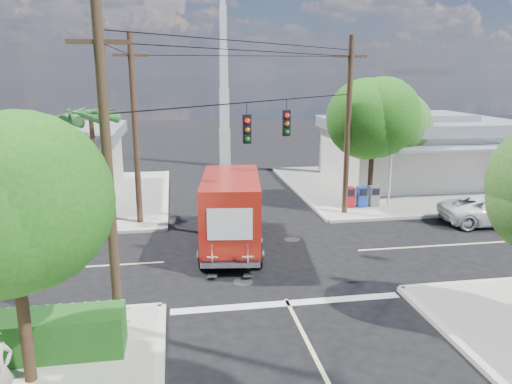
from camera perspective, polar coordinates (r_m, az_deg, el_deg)
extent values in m
plane|color=black|center=(20.37, 0.93, -7.34)|extent=(120.00, 120.00, 0.00)
cube|color=gray|center=(33.81, 16.11, 0.73)|extent=(14.00, 14.00, 0.14)
cube|color=beige|center=(31.47, 4.51, 0.30)|extent=(0.25, 14.00, 0.14)
cube|color=beige|center=(27.86, 22.22, -2.44)|extent=(14.00, 0.25, 0.14)
cube|color=gray|center=(31.50, -23.03, -0.75)|extent=(14.00, 14.00, 0.14)
cube|color=beige|center=(30.58, -10.20, -0.27)|extent=(0.25, 14.00, 0.14)
cube|color=beige|center=(25.00, -26.65, -4.66)|extent=(14.00, 0.25, 0.14)
cube|color=beige|center=(29.82, -2.51, -0.55)|extent=(0.12, 12.00, 0.01)
cube|color=beige|center=(24.15, 25.07, -5.26)|extent=(12.00, 0.12, 0.01)
cube|color=beige|center=(21.12, -27.14, -8.11)|extent=(12.00, 0.12, 0.01)
cube|color=silver|center=(16.50, 3.66, -12.57)|extent=(7.50, 0.40, 0.01)
cube|color=silver|center=(35.03, 17.83, 4.00)|extent=(11.00, 8.00, 3.40)
cube|color=gray|center=(34.77, 18.07, 7.33)|extent=(11.80, 8.80, 0.70)
cube|color=gray|center=(34.72, 18.13, 8.15)|extent=(6.05, 4.40, 0.50)
cube|color=gray|center=(30.63, 22.13, 4.63)|extent=(9.90, 1.80, 0.15)
cylinder|color=silver|center=(28.13, 15.02, 1.45)|extent=(0.12, 0.12, 2.90)
cube|color=beige|center=(32.84, -24.40, 2.66)|extent=(10.00, 8.00, 3.20)
cube|color=gray|center=(32.57, -24.74, 6.02)|extent=(10.80, 8.80, 0.70)
cube|color=gray|center=(32.52, -24.83, 6.89)|extent=(5.50, 4.40, 0.50)
cube|color=gray|center=(28.03, -27.11, 2.98)|extent=(9.00, 1.80, 0.15)
cylinder|color=silver|center=(26.56, -19.07, 0.24)|extent=(0.12, 0.12, 2.70)
cube|color=silver|center=(39.34, -3.58, 5.11)|extent=(0.80, 0.80, 3.00)
cube|color=silver|center=(39.01, -3.65, 9.47)|extent=(0.70, 0.70, 3.00)
cube|color=silver|center=(38.92, -3.71, 13.88)|extent=(0.60, 0.60, 3.00)
cube|color=silver|center=(39.05, -3.78, 18.28)|extent=(0.50, 0.50, 3.00)
cylinder|color=#422D1C|center=(12.90, -25.11, -11.92)|extent=(0.28, 0.28, 3.71)
sphere|color=#165513|center=(12.14, -26.20, -1.93)|extent=(3.71, 3.71, 3.71)
sphere|color=#165513|center=(11.79, -24.91, -2.80)|extent=(3.25, 3.25, 3.25)
cylinder|color=#422D1C|center=(28.11, 13.01, 2.80)|extent=(0.28, 0.28, 4.10)
sphere|color=#165513|center=(27.76, 13.29, 8.00)|extent=(4.10, 4.10, 4.10)
sphere|color=#165513|center=(27.77, 12.39, 8.58)|extent=(3.33, 3.33, 3.33)
sphere|color=#165513|center=(27.63, 14.19, 7.66)|extent=(3.58, 3.58, 3.58)
cylinder|color=#422D1C|center=(31.17, 15.90, 3.19)|extent=(0.28, 0.28, 3.58)
sphere|color=#2B591A|center=(30.87, 16.17, 7.28)|extent=(3.58, 3.58, 3.58)
sphere|color=#2B591A|center=(30.86, 15.36, 7.75)|extent=(2.91, 2.91, 2.91)
sphere|color=#2B591A|center=(30.76, 16.98, 6.99)|extent=(3.14, 3.14, 3.14)
cylinder|color=#422D1C|center=(26.93, -17.97, 3.01)|extent=(0.24, 0.24, 5.00)
cone|color=#286228|center=(26.49, -16.44, 8.63)|extent=(0.50, 2.06, 0.98)
cone|color=#286228|center=(27.22, -16.98, 8.71)|extent=(1.92, 1.68, 0.98)
cone|color=#286228|center=(27.50, -18.52, 8.65)|extent=(2.12, 0.95, 0.98)
cone|color=#286228|center=(27.13, -19.97, 8.48)|extent=(1.34, 2.07, 0.98)
cone|color=#286228|center=(26.36, -20.26, 8.33)|extent=(1.34, 2.07, 0.98)
cone|color=#286228|center=(25.78, -19.11, 8.32)|extent=(2.12, 0.95, 0.98)
cone|color=#286228|center=(25.83, -17.37, 8.46)|extent=(1.92, 1.68, 0.98)
cylinder|color=#422D1C|center=(28.78, -21.46, 2.96)|extent=(0.24, 0.24, 4.60)
cone|color=#286228|center=(28.30, -20.09, 7.83)|extent=(0.50, 2.06, 0.98)
cone|color=#286228|center=(29.05, -20.50, 7.93)|extent=(1.92, 1.68, 0.98)
cone|color=#286228|center=(29.37, -21.91, 7.86)|extent=(2.12, 0.95, 0.98)
cone|color=#286228|center=(29.04, -23.29, 7.68)|extent=(1.34, 2.07, 0.98)
cone|color=#286228|center=(28.28, -23.66, 7.52)|extent=(1.34, 2.07, 0.98)
cone|color=#286228|center=(27.67, -22.66, 7.50)|extent=(2.12, 0.95, 0.98)
cone|color=#286228|center=(27.68, -21.04, 7.64)|extent=(1.92, 1.68, 0.98)
cylinder|color=#473321|center=(13.91, -16.52, 1.53)|extent=(0.28, 0.28, 9.00)
cube|color=#473321|center=(13.65, -17.54, 16.05)|extent=(1.60, 0.12, 0.12)
cylinder|color=#473321|center=(25.58, 10.46, 7.13)|extent=(0.28, 0.28, 9.00)
cube|color=#473321|center=(25.44, 10.81, 14.99)|extent=(1.60, 0.12, 0.12)
cylinder|color=#473321|center=(24.14, -13.63, 6.60)|extent=(0.28, 0.28, 9.00)
cube|color=#473321|center=(23.99, -14.11, 14.92)|extent=(1.60, 0.12, 0.12)
cylinder|color=black|center=(19.06, 1.00, 10.36)|extent=(10.43, 10.43, 0.04)
cube|color=black|center=(18.22, -1.05, 7.21)|extent=(0.30, 0.24, 1.05)
sphere|color=red|center=(18.05, -0.99, 8.20)|extent=(0.20, 0.20, 0.20)
cube|color=black|center=(20.43, 3.49, 7.88)|extent=(0.30, 0.24, 1.05)
sphere|color=red|center=(20.26, 3.59, 8.76)|extent=(0.20, 0.20, 0.20)
cube|color=silver|center=(15.40, -25.59, -13.98)|extent=(5.94, 0.05, 0.08)
cube|color=silver|center=(15.22, -25.75, -12.63)|extent=(5.94, 0.05, 0.08)
cube|color=silver|center=(14.78, -14.89, -13.56)|extent=(0.09, 0.06, 1.00)
cube|color=maroon|center=(27.37, 10.60, -0.57)|extent=(0.50, 0.50, 1.10)
cube|color=#193996|center=(27.62, 11.97, -0.51)|extent=(0.50, 0.50, 1.10)
cube|color=slate|center=(27.88, 13.31, -0.45)|extent=(0.50, 0.50, 1.10)
cube|color=black|center=(21.53, -2.81, -4.78)|extent=(2.98, 7.26, 0.23)
cube|color=#B11D11|center=(23.97, -2.74, -1.06)|extent=(2.35, 1.81, 1.99)
cube|color=black|center=(24.50, -2.73, 0.13)|extent=(1.91, 0.47, 0.86)
cube|color=silver|center=(24.92, -2.70, -2.00)|extent=(2.08, 0.38, 0.32)
cube|color=#B11D11|center=(20.36, -2.88, -1.87)|extent=(2.92, 5.49, 2.62)
cube|color=white|center=(20.34, 0.35, -1.48)|extent=(0.44, 3.23, 1.18)
cube|color=white|center=(20.37, -6.12, -1.52)|extent=(0.44, 3.23, 1.18)
cube|color=white|center=(17.79, -3.01, -3.71)|extent=(1.62, 0.23, 1.18)
cube|color=silver|center=(18.17, -2.96, -8.32)|extent=(2.18, 0.51, 0.16)
cube|color=silver|center=(17.96, -5.02, -7.39)|extent=(0.41, 0.11, 0.90)
cube|color=silver|center=(17.93, -0.94, -7.37)|extent=(0.41, 0.11, 0.90)
cylinder|color=black|center=(24.07, -5.20, -2.83)|extent=(0.42, 1.02, 0.99)
cylinder|color=black|center=(24.04, -0.24, -2.79)|extent=(0.42, 1.02, 0.99)
cylinder|color=black|center=(19.11, -6.06, -7.26)|extent=(0.42, 1.02, 0.99)
cylinder|color=black|center=(19.07, 0.24, -7.23)|extent=(0.42, 1.02, 0.99)
imported|color=silver|center=(26.95, 25.40, -1.91)|extent=(5.13, 2.70, 1.38)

